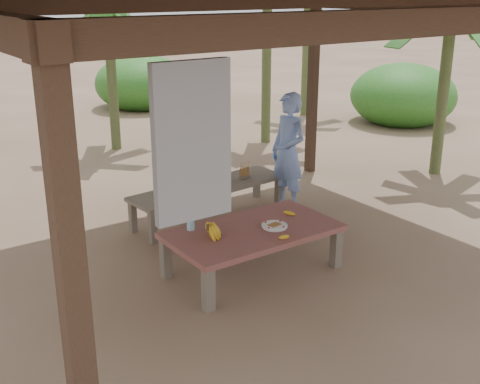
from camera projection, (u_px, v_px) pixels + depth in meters
ground at (255, 261)px, 6.74m from camera, size 80.00×80.00×0.00m
pavilion at (257, 2)px, 5.82m from camera, size 6.60×5.60×2.95m
work_table at (253, 234)px, 6.35m from camera, size 1.80×1.01×0.50m
bench at (210, 189)px, 7.88m from camera, size 2.25×0.80×0.45m
ripe_banana_bunch at (208, 230)px, 6.09m from camera, size 0.31×0.29×0.16m
plate at (275, 226)px, 6.35m from camera, size 0.28×0.28×0.04m
loose_banana_front at (284, 237)px, 6.07m from camera, size 0.15×0.05×0.04m
loose_banana_side at (289, 213)px, 6.70m from camera, size 0.12×0.14×0.04m
water_flask at (190, 218)px, 6.27m from camera, size 0.08×0.08×0.31m
green_banana_stalk at (179, 182)px, 7.53m from camera, size 0.28×0.28×0.30m
cooking_pot at (220, 174)px, 8.06m from camera, size 0.19×0.19×0.16m
skewer_rack at (244, 170)px, 8.13m from camera, size 0.19×0.10×0.24m
woman at (288, 152)px, 8.07m from camera, size 0.39×0.59×1.61m
banana_plant_n at (108, 17)px, 10.62m from camera, size 1.80×1.80×2.88m
banana_plant_e at (452, 13)px, 9.10m from camera, size 1.80×1.80×3.01m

